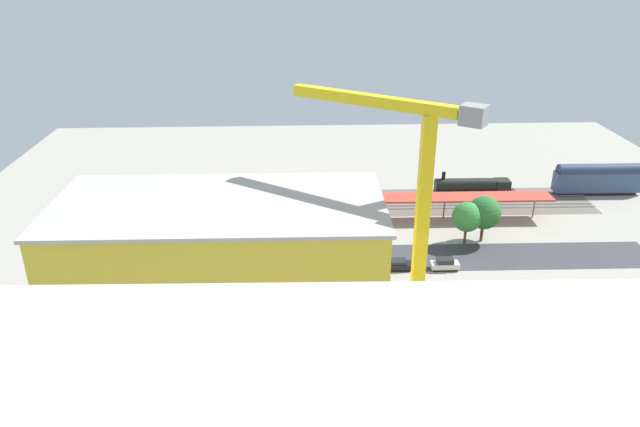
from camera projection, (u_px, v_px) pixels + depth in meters
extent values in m
plane|color=#9E998C|center=(358.00, 250.00, 96.96)|extent=(149.33, 149.33, 0.00)
cube|color=#665E54|center=(348.00, 203.00, 114.84)|extent=(93.48, 14.43, 0.01)
cube|color=#38383D|center=(360.00, 258.00, 94.29)|extent=(93.43, 10.08, 0.01)
cube|color=#9E9EA8|center=(347.00, 195.00, 117.86)|extent=(93.33, 1.20, 0.12)
cube|color=#9E9EA8|center=(347.00, 198.00, 116.55)|extent=(93.33, 1.20, 0.12)
cube|color=#9E9EA8|center=(349.00, 206.00, 112.98)|extent=(93.33, 1.20, 0.12)
cube|color=#9E9EA8|center=(350.00, 209.00, 111.67)|extent=(93.33, 1.20, 0.12)
cube|color=#C63D2D|center=(400.00, 198.00, 106.27)|extent=(54.63, 5.12, 0.34)
cylinder|color=slate|center=(534.00, 207.00, 107.85)|extent=(0.30, 0.30, 3.99)
cylinder|color=slate|center=(444.00, 208.00, 107.39)|extent=(0.30, 0.30, 3.99)
cylinder|color=slate|center=(353.00, 210.00, 106.93)|extent=(0.30, 0.30, 3.99)
cylinder|color=slate|center=(262.00, 211.00, 106.47)|extent=(0.30, 0.30, 3.99)
cube|color=black|center=(475.00, 193.00, 118.05)|extent=(16.06, 2.52, 1.00)
cylinder|color=black|center=(469.00, 185.00, 117.28)|extent=(13.33, 2.75, 2.60)
cube|color=black|center=(502.00, 188.00, 117.74)|extent=(2.76, 2.83, 3.25)
cylinder|color=black|center=(444.00, 175.00, 116.32)|extent=(0.70, 0.70, 1.40)
cube|color=black|center=(595.00, 192.00, 119.08)|extent=(15.39, 2.48, 0.60)
cube|color=#384C72|center=(597.00, 181.00, 118.15)|extent=(17.10, 3.07, 3.95)
cylinder|color=#273550|center=(599.00, 171.00, 117.25)|extent=(16.42, 3.06, 2.87)
cube|color=black|center=(444.00, 268.00, 91.10)|extent=(3.62, 1.74, 0.30)
cube|color=silver|center=(445.00, 265.00, 90.87)|extent=(4.31, 1.81, 0.83)
cube|color=#1E2328|center=(445.00, 261.00, 90.56)|extent=(2.42, 1.59, 0.68)
cube|color=black|center=(398.00, 268.00, 91.12)|extent=(3.48, 1.84, 0.30)
cube|color=black|center=(398.00, 265.00, 90.91)|extent=(4.14, 1.92, 0.74)
cube|color=#1E2328|center=(398.00, 262.00, 90.65)|extent=(2.33, 1.68, 0.53)
cube|color=black|center=(357.00, 266.00, 91.61)|extent=(4.08, 1.93, 0.30)
cube|color=gray|center=(357.00, 263.00, 91.38)|extent=(4.85, 2.03, 0.83)
cube|color=#1E2328|center=(357.00, 259.00, 91.10)|extent=(2.74, 1.74, 0.55)
cube|color=black|center=(316.00, 269.00, 90.97)|extent=(3.74, 1.92, 0.30)
cube|color=navy|center=(316.00, 266.00, 90.75)|extent=(4.44, 2.02, 0.79)
cube|color=#1E2328|center=(316.00, 262.00, 90.47)|extent=(2.51, 1.73, 0.56)
cube|color=black|center=(270.00, 271.00, 90.41)|extent=(3.91, 1.76, 0.30)
cube|color=silver|center=(270.00, 268.00, 90.20)|extent=(4.65, 1.83, 0.72)
cube|color=#1E2328|center=(270.00, 264.00, 89.91)|extent=(2.60, 1.61, 0.70)
cube|color=black|center=(225.00, 271.00, 90.25)|extent=(3.60, 1.82, 0.30)
cube|color=maroon|center=(225.00, 268.00, 90.02)|extent=(4.28, 1.91, 0.83)
cube|color=#1E2328|center=(224.00, 264.00, 89.75)|extent=(2.41, 1.65, 0.50)
cube|color=black|center=(182.00, 272.00, 90.16)|extent=(3.83, 1.89, 0.30)
cube|color=#474C51|center=(182.00, 269.00, 89.95)|extent=(4.56, 1.98, 0.74)
cube|color=#1E2328|center=(181.00, 265.00, 89.69)|extent=(2.57, 1.71, 0.53)
cube|color=black|center=(138.00, 273.00, 89.88)|extent=(3.81, 1.79, 0.30)
cube|color=maroon|center=(137.00, 270.00, 89.67)|extent=(4.53, 1.87, 0.76)
cube|color=#1E2328|center=(137.00, 265.00, 89.37)|extent=(2.55, 1.62, 0.69)
cube|color=yellow|center=(225.00, 289.00, 66.49)|extent=(34.39, 16.94, 20.27)
cube|color=#B7B2A8|center=(219.00, 204.00, 62.28)|extent=(35.00, 17.55, 0.40)
cube|color=gray|center=(412.00, 349.00, 72.05)|extent=(3.60, 3.60, 1.20)
cube|color=yellow|center=(420.00, 245.00, 66.29)|extent=(1.40, 1.40, 29.47)
cube|color=yellow|center=(372.00, 100.00, 63.41)|extent=(16.61, 12.32, 1.20)
cube|color=gray|center=(474.00, 115.00, 57.80)|extent=(3.12, 3.02, 2.00)
cube|color=black|center=(294.00, 298.00, 83.06)|extent=(9.33, 2.66, 0.50)
cube|color=white|center=(301.00, 287.00, 82.41)|extent=(7.13, 2.82, 3.06)
cube|color=#334C8C|center=(268.00, 290.00, 82.18)|extent=(2.32, 2.61, 2.47)
cylinder|color=brown|center=(482.00, 232.00, 99.31)|extent=(0.51, 0.51, 3.24)
sphere|color=#28662D|center=(484.00, 213.00, 97.86)|extent=(5.52, 5.52, 5.52)
cylinder|color=brown|center=(165.00, 236.00, 97.61)|extent=(0.45, 0.45, 3.41)
sphere|color=#38843D|center=(163.00, 217.00, 96.18)|extent=(5.14, 5.14, 5.14)
cylinder|color=brown|center=(465.00, 235.00, 98.52)|extent=(0.44, 0.44, 3.09)
sphere|color=#38843D|center=(467.00, 217.00, 97.18)|extent=(4.95, 4.95, 4.95)
cylinder|color=#333333|center=(207.00, 260.00, 88.11)|extent=(0.16, 0.16, 5.43)
cube|color=black|center=(206.00, 241.00, 86.82)|extent=(0.36, 0.36, 0.90)
sphere|color=red|center=(204.00, 239.00, 86.69)|extent=(0.20, 0.20, 0.20)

